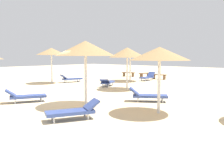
{
  "coord_description": "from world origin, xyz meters",
  "views": [
    {
      "loc": [
        9.02,
        -7.16,
        2.27
      ],
      "look_at": [
        0.0,
        3.0,
        1.2
      ],
      "focal_mm": 37.61,
      "sensor_mm": 36.0,
      "label": 1
    }
  ],
  "objects_px": {
    "lounger_6": "(148,77)",
    "lounger_2": "(74,111)",
    "parasol_7": "(51,52)",
    "bench_0": "(128,73)",
    "parasol_2": "(85,49)",
    "parasol_6": "(130,54)",
    "bench_1": "(159,76)",
    "bench_2": "(145,74)",
    "lounger_7": "(71,79)",
    "lounger_4": "(25,96)",
    "lounger_5": "(147,95)",
    "parasol_5": "(159,54)",
    "parasol_1": "(127,53)",
    "lounger_1": "(107,82)"
  },
  "relations": [
    {
      "from": "parasol_7",
      "to": "bench_0",
      "type": "relative_size",
      "value": 1.91
    },
    {
      "from": "parasol_2",
      "to": "parasol_6",
      "type": "xyz_separation_m",
      "value": [
        -4.94,
        9.83,
        -0.11
      ]
    },
    {
      "from": "lounger_2",
      "to": "lounger_5",
      "type": "xyz_separation_m",
      "value": [
        0.12,
        4.57,
        0.0
      ]
    },
    {
      "from": "lounger_7",
      "to": "bench_0",
      "type": "xyz_separation_m",
      "value": [
        0.35,
        7.73,
        0.03
      ]
    },
    {
      "from": "parasol_7",
      "to": "lounger_4",
      "type": "height_order",
      "value": "parasol_7"
    },
    {
      "from": "lounger_2",
      "to": "lounger_7",
      "type": "relative_size",
      "value": 1.0
    },
    {
      "from": "parasol_5",
      "to": "parasol_7",
      "type": "xyz_separation_m",
      "value": [
        -12.04,
        3.18,
        0.29
      ]
    },
    {
      "from": "lounger_5",
      "to": "lounger_6",
      "type": "bearing_deg",
      "value": 122.88
    },
    {
      "from": "parasol_7",
      "to": "lounger_7",
      "type": "bearing_deg",
      "value": 68.32
    },
    {
      "from": "lounger_4",
      "to": "bench_2",
      "type": "relative_size",
      "value": 1.29
    },
    {
      "from": "lounger_5",
      "to": "lounger_7",
      "type": "bearing_deg",
      "value": 163.17
    },
    {
      "from": "lounger_2",
      "to": "bench_0",
      "type": "bearing_deg",
      "value": 121.36
    },
    {
      "from": "bench_1",
      "to": "parasol_7",
      "type": "bearing_deg",
      "value": -119.63
    },
    {
      "from": "lounger_7",
      "to": "lounger_5",
      "type": "bearing_deg",
      "value": -16.83
    },
    {
      "from": "parasol_1",
      "to": "lounger_5",
      "type": "relative_size",
      "value": 1.49
    },
    {
      "from": "parasol_1",
      "to": "lounger_5",
      "type": "xyz_separation_m",
      "value": [
        3.39,
        -2.71,
        -2.19
      ]
    },
    {
      "from": "parasol_1",
      "to": "lounger_5",
      "type": "height_order",
      "value": "parasol_1"
    },
    {
      "from": "lounger_7",
      "to": "bench_1",
      "type": "bearing_deg",
      "value": 58.86
    },
    {
      "from": "lounger_7",
      "to": "lounger_2",
      "type": "bearing_deg",
      "value": -37.96
    },
    {
      "from": "parasol_7",
      "to": "bench_2",
      "type": "bearing_deg",
      "value": 73.37
    },
    {
      "from": "parasol_5",
      "to": "lounger_7",
      "type": "distance_m",
      "value": 12.53
    },
    {
      "from": "lounger_6",
      "to": "lounger_2",
      "type": "bearing_deg",
      "value": -67.48
    },
    {
      "from": "parasol_6",
      "to": "bench_1",
      "type": "xyz_separation_m",
      "value": [
        1.12,
        3.22,
        -2.15
      ]
    },
    {
      "from": "lounger_2",
      "to": "bench_2",
      "type": "xyz_separation_m",
      "value": [
        -7.38,
        15.64,
        0.03
      ]
    },
    {
      "from": "lounger_2",
      "to": "parasol_7",
      "type": "bearing_deg",
      "value": 149.62
    },
    {
      "from": "parasol_6",
      "to": "lounger_4",
      "type": "height_order",
      "value": "parasol_6"
    },
    {
      "from": "parasol_1",
      "to": "lounger_4",
      "type": "relative_size",
      "value": 1.44
    },
    {
      "from": "parasol_5",
      "to": "lounger_2",
      "type": "xyz_separation_m",
      "value": [
        -1.79,
        -2.83,
        -2.04
      ]
    },
    {
      "from": "lounger_1",
      "to": "lounger_7",
      "type": "bearing_deg",
      "value": -178.27
    },
    {
      "from": "parasol_7",
      "to": "lounger_2",
      "type": "distance_m",
      "value": 12.11
    },
    {
      "from": "bench_0",
      "to": "lounger_1",
      "type": "bearing_deg",
      "value": -63.07
    },
    {
      "from": "bench_1",
      "to": "bench_0",
      "type": "bearing_deg",
      "value": 174.55
    },
    {
      "from": "lounger_4",
      "to": "bench_2",
      "type": "bearing_deg",
      "value": 101.57
    },
    {
      "from": "parasol_2",
      "to": "lounger_5",
      "type": "height_order",
      "value": "parasol_2"
    },
    {
      "from": "lounger_4",
      "to": "lounger_7",
      "type": "bearing_deg",
      "value": 127.17
    },
    {
      "from": "bench_2",
      "to": "lounger_7",
      "type": "bearing_deg",
      "value": -105.65
    },
    {
      "from": "lounger_6",
      "to": "lounger_7",
      "type": "bearing_deg",
      "value": -125.79
    },
    {
      "from": "parasol_5",
      "to": "lounger_5",
      "type": "distance_m",
      "value": 3.16
    },
    {
      "from": "parasol_2",
      "to": "bench_2",
      "type": "xyz_separation_m",
      "value": [
        -5.99,
        13.81,
        -2.26
      ]
    },
    {
      "from": "lounger_6",
      "to": "bench_2",
      "type": "relative_size",
      "value": 1.23
    },
    {
      "from": "lounger_2",
      "to": "lounger_6",
      "type": "xyz_separation_m",
      "value": [
        -5.51,
        13.28,
        0.01
      ]
    },
    {
      "from": "lounger_2",
      "to": "lounger_4",
      "type": "bearing_deg",
      "value": 174.31
    },
    {
      "from": "lounger_5",
      "to": "bench_2",
      "type": "xyz_separation_m",
      "value": [
        -7.5,
        11.06,
        0.03
      ]
    },
    {
      "from": "parasol_7",
      "to": "lounger_2",
      "type": "relative_size",
      "value": 1.48
    },
    {
      "from": "lounger_4",
      "to": "bench_0",
      "type": "bearing_deg",
      "value": 108.76
    },
    {
      "from": "lounger_2",
      "to": "bench_0",
      "type": "xyz_separation_m",
      "value": [
        -9.3,
        15.26,
        0.03
      ]
    },
    {
      "from": "lounger_4",
      "to": "lounger_5",
      "type": "distance_m",
      "value": 6.04
    },
    {
      "from": "parasol_1",
      "to": "parasol_5",
      "type": "xyz_separation_m",
      "value": [
        5.05,
        -4.45,
        -0.15
      ]
    },
    {
      "from": "lounger_2",
      "to": "bench_2",
      "type": "distance_m",
      "value": 17.29
    },
    {
      "from": "bench_1",
      "to": "bench_2",
      "type": "height_order",
      "value": "same"
    }
  ]
}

